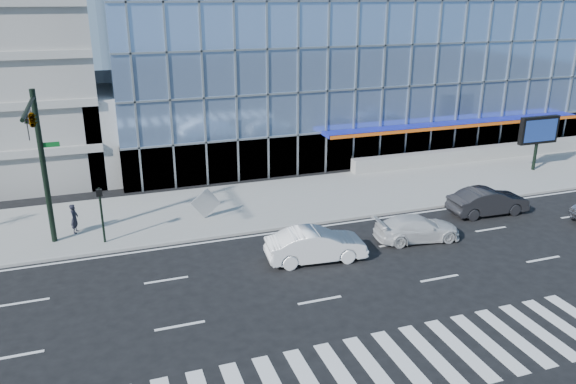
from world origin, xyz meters
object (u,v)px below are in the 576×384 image
tilted_panel (206,203)px  ped_signal_post (101,207)px  white_suv (417,228)px  white_sedan (316,245)px  dark_sedan (488,201)px  traffic_signal (36,136)px  marquee_sign (539,131)px  pedestrian (74,218)px

tilted_panel → ped_signal_post: bearing=-171.8°
white_suv → white_sedan: (-6.00, -0.46, 0.14)m
dark_sedan → tilted_panel: tilted_panel is taller
white_suv → tilted_panel: size_ratio=3.56×
ped_signal_post → traffic_signal: bearing=-171.5°
dark_sedan → ped_signal_post: bearing=84.8°
marquee_sign → white_suv: marquee_sign is taller
white_sedan → tilted_panel: tilted_panel is taller
traffic_signal → marquee_sign: 33.32m
tilted_panel → white_sedan: bearing=-67.6°
ped_signal_post → marquee_sign: marquee_sign is taller
white_sedan → white_suv: bearing=-80.3°
white_suv → dark_sedan: size_ratio=0.96×
white_sedan → ped_signal_post: bearing=67.0°
marquee_sign → dark_sedan: 10.80m
ped_signal_post → white_suv: size_ratio=0.65×
traffic_signal → marquee_sign: traffic_signal is taller
marquee_sign → dark_sedan: marquee_sign is taller
ped_signal_post → dark_sedan: bearing=-7.6°
ped_signal_post → white_sedan: bearing=-28.3°
ped_signal_post → tilted_panel: size_ratio=2.31×
marquee_sign → ped_signal_post: bearing=-174.3°
white_suv → white_sedan: white_sedan is taller
white_sedan → dark_sedan: bearing=-73.5°
ped_signal_post → dark_sedan: size_ratio=0.62×
traffic_signal → ped_signal_post: 4.75m
ped_signal_post → pedestrian: ped_signal_post is taller
dark_sedan → tilted_panel: bearing=76.5°
traffic_signal → white_suv: bearing=-13.7°
white_sedan → pedestrian: 13.32m
pedestrian → traffic_signal: bearing=171.0°
marquee_sign → tilted_panel: bearing=-176.8°
tilted_panel → dark_sedan: bearing=-23.8°
pedestrian → tilted_panel: (7.16, -0.26, 0.10)m
dark_sedan → tilted_panel: 16.70m
dark_sedan → white_sedan: bearing=103.5°
pedestrian → tilted_panel: size_ratio=1.25×
ped_signal_post → white_suv: ped_signal_post is taller
traffic_signal → pedestrian: (1.06, 2.28, -5.20)m
white_sedan → dark_sedan: (12.00, 2.36, -0.02)m
white_sedan → dark_sedan: size_ratio=1.03×
traffic_signal → pedestrian: size_ratio=4.92×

